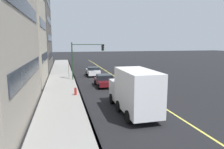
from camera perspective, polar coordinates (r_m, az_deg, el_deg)
The scene contains 11 objects.
ground at distance 25.75m, azimuth 4.76°, elevation -3.10°, with size 200.00×200.00×0.00m, color black.
sidewalk_slab at distance 24.42m, azimuth -14.13°, elevation -3.84°, with size 80.00×3.94×0.15m, color gray.
curb_edge at distance 24.48m, azimuth -9.70°, elevation -3.66°, with size 80.00×0.16×0.15m, color slate.
lane_stripe_center at distance 25.75m, azimuth 4.76°, elevation -3.09°, with size 80.00×0.16×0.01m, color #D8CC4C.
building_glass_right at distance 45.78m, azimuth -24.10°, elevation 16.09°, with size 16.52×10.08×23.25m.
car_maroon at distance 24.96m, azimuth -2.23°, elevation -1.70°, with size 3.97×2.09×1.50m.
car_white at distance 32.97m, azimuth -5.44°, elevation 0.89°, with size 3.81×2.07×1.49m.
truck_white at distance 15.42m, azimuth 6.30°, elevation -4.60°, with size 6.78×2.39×3.45m.
traffic_light_mast at distance 29.23m, azimuth -7.61°, elevation 5.80°, with size 0.28×4.78×5.46m.
street_sign_post at distance 30.54m, azimuth -12.24°, elevation 1.69°, with size 0.60×0.08×2.72m.
fire_hydrant at distance 20.69m, azimuth -10.36°, elevation -4.91°, with size 0.24×0.24×0.94m.
Camera 1 is at (-23.83, 8.13, 5.40)m, focal length 32.09 mm.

